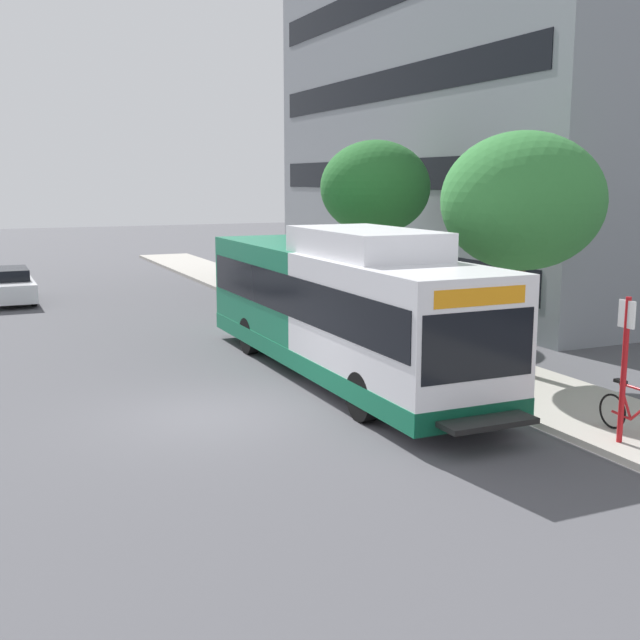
{
  "coord_description": "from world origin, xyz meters",
  "views": [
    {
      "loc": [
        -4.32,
        -15.01,
        4.72
      ],
      "look_at": [
        2.9,
        1.05,
        1.6
      ],
      "focal_mm": 44.52,
      "sensor_mm": 36.0,
      "label": 1
    }
  ],
  "objects_px": {
    "parked_car_far_lane": "(8,285)",
    "street_tree_near_stop": "(522,202)",
    "bus_stop_sign_pole": "(625,359)",
    "bicycle_parked": "(635,414)",
    "transit_bus": "(338,307)",
    "street_tree_mid_block": "(375,188)"
  },
  "relations": [
    {
      "from": "bicycle_parked",
      "to": "parked_car_far_lane",
      "type": "relative_size",
      "value": 0.39
    },
    {
      "from": "bicycle_parked",
      "to": "street_tree_near_stop",
      "type": "height_order",
      "value": "street_tree_near_stop"
    },
    {
      "from": "street_tree_mid_block",
      "to": "parked_car_far_lane",
      "type": "xyz_separation_m",
      "value": [
        -10.74,
        10.07,
        -3.8
      ]
    },
    {
      "from": "bus_stop_sign_pole",
      "to": "parked_car_far_lane",
      "type": "relative_size",
      "value": 0.58
    },
    {
      "from": "street_tree_near_stop",
      "to": "street_tree_mid_block",
      "type": "xyz_separation_m",
      "value": [
        0.27,
        7.77,
        0.24
      ]
    },
    {
      "from": "transit_bus",
      "to": "bicycle_parked",
      "type": "height_order",
      "value": "transit_bus"
    },
    {
      "from": "transit_bus",
      "to": "street_tree_mid_block",
      "type": "height_order",
      "value": "street_tree_mid_block"
    },
    {
      "from": "parked_car_far_lane",
      "to": "street_tree_near_stop",
      "type": "bearing_deg",
      "value": -59.59
    },
    {
      "from": "bicycle_parked",
      "to": "parked_car_far_lane",
      "type": "height_order",
      "value": "parked_car_far_lane"
    },
    {
      "from": "transit_bus",
      "to": "parked_car_far_lane",
      "type": "relative_size",
      "value": 2.72
    },
    {
      "from": "bus_stop_sign_pole",
      "to": "bicycle_parked",
      "type": "bearing_deg",
      "value": 12.37
    },
    {
      "from": "street_tree_mid_block",
      "to": "parked_car_far_lane",
      "type": "relative_size",
      "value": 1.3
    },
    {
      "from": "parked_car_far_lane",
      "to": "bus_stop_sign_pole",
      "type": "bearing_deg",
      "value": -68.72
    },
    {
      "from": "bus_stop_sign_pole",
      "to": "parked_car_far_lane",
      "type": "xyz_separation_m",
      "value": [
        -8.88,
        22.8,
        -0.99
      ]
    },
    {
      "from": "transit_bus",
      "to": "bicycle_parked",
      "type": "distance_m",
      "value": 7.39
    },
    {
      "from": "street_tree_near_stop",
      "to": "street_tree_mid_block",
      "type": "height_order",
      "value": "street_tree_mid_block"
    },
    {
      "from": "street_tree_near_stop",
      "to": "parked_car_far_lane",
      "type": "distance_m",
      "value": 20.98
    },
    {
      "from": "bus_stop_sign_pole",
      "to": "bicycle_parked",
      "type": "relative_size",
      "value": 1.48
    },
    {
      "from": "bus_stop_sign_pole",
      "to": "street_tree_near_stop",
      "type": "distance_m",
      "value": 5.81
    },
    {
      "from": "transit_bus",
      "to": "parked_car_far_lane",
      "type": "distance_m",
      "value": 17.28
    },
    {
      "from": "street_tree_near_stop",
      "to": "street_tree_mid_block",
      "type": "bearing_deg",
      "value": 88.0
    },
    {
      "from": "transit_bus",
      "to": "bicycle_parked",
      "type": "bearing_deg",
      "value": -68.36
    }
  ]
}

